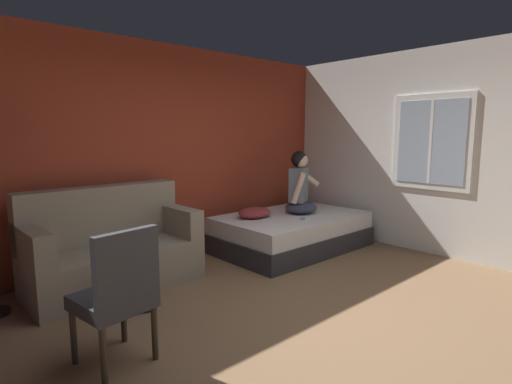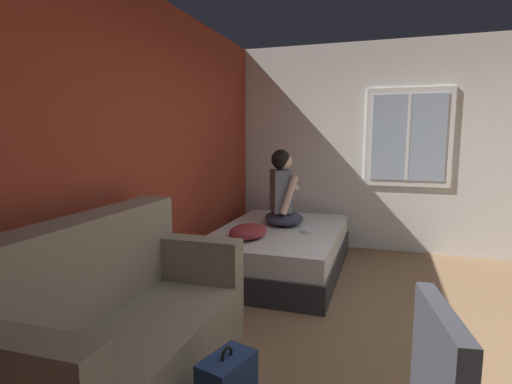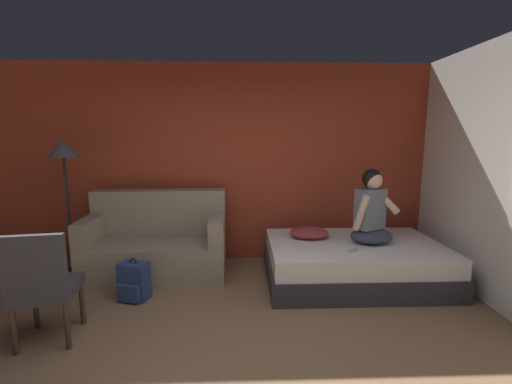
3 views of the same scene
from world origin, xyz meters
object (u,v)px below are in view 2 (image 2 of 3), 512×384
at_px(bed, 280,250).
at_px(couch, 118,330).
at_px(throw_pillow, 248,231).
at_px(cell_phone, 305,232).
at_px(person_seated, 283,195).

bearing_deg(bed, couch, 172.22).
xyz_separation_m(bed, couch, (-2.41, 0.33, 0.16)).
bearing_deg(couch, throw_pillow, -4.04).
xyz_separation_m(throw_pillow, cell_phone, (0.39, -0.50, -0.07)).
bearing_deg(cell_phone, throw_pillow, -176.49).
xyz_separation_m(person_seated, cell_phone, (-0.31, -0.32, -0.35)).
bearing_deg(couch, bed, -7.78).
bearing_deg(person_seated, couch, 173.22).
xyz_separation_m(bed, throw_pillow, (-0.51, 0.19, 0.31)).
bearing_deg(cell_phone, person_seated, 101.74).
bearing_deg(throw_pillow, person_seated, -13.98).
bearing_deg(couch, person_seated, -6.78).
height_order(couch, cell_phone, couch).
bearing_deg(bed, cell_phone, -110.88).
bearing_deg(throw_pillow, couch, 175.96).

